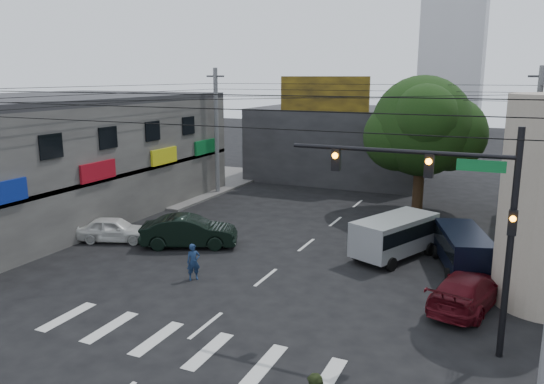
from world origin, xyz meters
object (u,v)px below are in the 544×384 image
Objects in this scene: white_compact at (114,229)px; traffic_officer at (193,262)px; street_tree at (422,126)px; navy_van at (463,251)px; utility_pole_far_left at (217,132)px; traffic_gantry at (454,202)px; silver_minivan at (395,238)px; dark_sedan at (189,231)px; utility_pole_far_right at (534,148)px; maroon_sedan at (467,290)px.

white_compact is 7.41m from traffic_officer.
street_tree is 12.08m from navy_van.
navy_van is at bearing -27.70° from utility_pole_far_left.
white_compact is 17.54m from navy_van.
traffic_gantry reaches higher than silver_minivan.
dark_sedan is 1.05× the size of navy_van.
maroon_sedan is at bearing -99.39° from utility_pole_far_right.
navy_van is (17.28, 3.01, 0.26)m from white_compact.
traffic_gantry is at bearing -124.83° from white_compact.
street_tree is 2.10× the size of white_compact.
street_tree is 1.73× the size of maroon_sedan.
dark_sedan reaches higher than white_compact.
dark_sedan is at bearing -143.72° from utility_pole_far_right.
utility_pole_far_left is at bearing 82.37° from silver_minivan.
silver_minivan reaches higher than white_compact.
navy_van reaches higher than white_compact.
utility_pole_far_left reaches higher than navy_van.
traffic_officer is (-10.45, -5.92, -0.12)m from navy_van.
traffic_officer is (-13.25, -15.47, -3.80)m from utility_pole_far_right.
utility_pole_far_left is 20.89m from navy_van.
street_tree reaches higher than navy_van.
traffic_gantry is 1.43× the size of maroon_sedan.
utility_pole_far_left is at bearing -176.05° from street_tree.
dark_sedan is at bearing 5.26° from maroon_sedan.
traffic_officer is at bearing -130.57° from utility_pole_far_right.
utility_pole_far_left is 2.22× the size of white_compact.
utility_pole_far_right is 14.35m from maroon_sedan.
street_tree reaches higher than white_compact.
maroon_sedan is 3.16× the size of traffic_officer.
dark_sedan is 10.32m from silver_minivan.
traffic_gantry is 1.47× the size of navy_van.
maroon_sedan is at bearing -73.80° from street_tree.
navy_van is at bearing -105.64° from dark_sedan.
street_tree reaches higher than maroon_sedan.
street_tree is at bearing 3.95° from utility_pole_far_left.
street_tree is 15.96m from maroon_sedan.
traffic_gantry is 11.42m from traffic_officer.
street_tree is 16.48m from dark_sedan.
utility_pole_far_left is at bearing 44.92° from navy_van.
navy_van is (3.15, -0.47, -0.09)m from silver_minivan.
utility_pole_far_right reaches higher than street_tree.
traffic_gantry is 8.41m from navy_van.
dark_sedan is 13.81m from maroon_sedan.
utility_pole_far_left is 1.88× the size of navy_van.
white_compact is (-20.07, -12.57, -3.94)m from utility_pole_far_right.
utility_pole_far_right is at bearing -78.57° from dark_sedan.
street_tree is at bearing 101.99° from traffic_gantry.
traffic_gantry is 1.74× the size of white_compact.
street_tree reaches higher than traffic_officer.
traffic_officer is at bearing -112.27° from street_tree.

